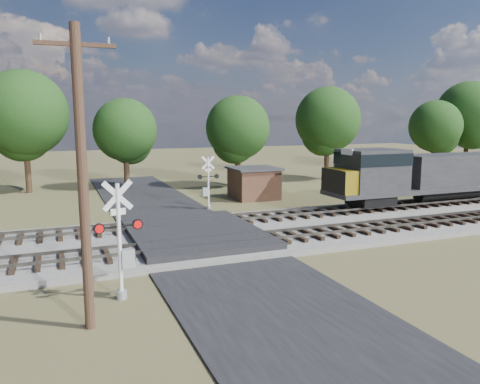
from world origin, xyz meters
name	(u,v)px	position (x,y,z in m)	size (l,w,h in m)	color
ground	(197,242)	(0.00, 0.00, 0.00)	(160.00, 160.00, 0.00)	brown
ballast_bed	(345,223)	(10.00, 0.50, 0.15)	(140.00, 10.00, 0.30)	gray
road	(197,241)	(0.00, 0.00, 0.04)	(7.00, 60.00, 0.08)	black
crossing_panel	(194,235)	(0.00, 0.50, 0.32)	(7.00, 9.00, 0.62)	#262628
track_near	(264,238)	(3.12, -2.00, 0.41)	(140.00, 2.60, 0.33)	black
track_far	(231,220)	(3.12, 3.00, 0.41)	(140.00, 2.60, 0.33)	black
crossing_signal_near	(122,250)	(-4.90, -6.81, 1.89)	(1.82, 0.44, 4.54)	silver
crossing_signal_far	(207,188)	(3.36, 8.61, 1.68)	(1.63, 0.35, 4.04)	silver
utility_pole	(82,173)	(-6.28, -8.97, 5.07)	(2.34, 0.32, 9.56)	#39281A
equipment_shed	(254,183)	(8.58, 11.94, 1.35)	(3.94, 3.94, 2.66)	#49281F
treeline	(192,119)	(5.76, 20.81, 6.66)	(80.77, 10.50, 11.38)	black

